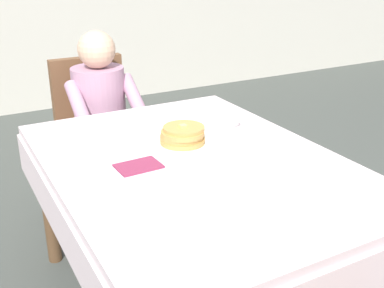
# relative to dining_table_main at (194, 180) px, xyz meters

# --- Properties ---
(dining_table_main) EXTENTS (1.12, 1.52, 0.74)m
(dining_table_main) POSITION_rel_dining_table_main_xyz_m (0.00, 0.00, 0.00)
(dining_table_main) COLOR silver
(dining_table_main) RESTS_ON ground
(chair_diner) EXTENTS (0.44, 0.45, 0.93)m
(chair_diner) POSITION_rel_dining_table_main_xyz_m (-0.05, 1.17, -0.12)
(chair_diner) COLOR brown
(chair_diner) RESTS_ON ground
(diner_person) EXTENTS (0.40, 0.43, 1.12)m
(diner_person) POSITION_rel_dining_table_main_xyz_m (-0.05, 1.01, 0.02)
(diner_person) COLOR #B2849E
(diner_person) RESTS_ON ground
(plate_breakfast) EXTENTS (0.28, 0.28, 0.02)m
(plate_breakfast) POSITION_rel_dining_table_main_xyz_m (0.03, 0.15, 0.10)
(plate_breakfast) COLOR white
(plate_breakfast) RESTS_ON dining_table_main
(breakfast_stack) EXTENTS (0.20, 0.19, 0.08)m
(breakfast_stack) POSITION_rel_dining_table_main_xyz_m (0.03, 0.15, 0.14)
(breakfast_stack) COLOR tan
(breakfast_stack) RESTS_ON plate_breakfast
(cup_coffee) EXTENTS (0.11, 0.08, 0.08)m
(cup_coffee) POSITION_rel_dining_table_main_xyz_m (0.30, 0.23, 0.13)
(cup_coffee) COLOR white
(cup_coffee) RESTS_ON dining_table_main
(syrup_pitcher) EXTENTS (0.08, 0.08, 0.07)m
(syrup_pitcher) POSITION_rel_dining_table_main_xyz_m (-0.23, 0.24, 0.13)
(syrup_pitcher) COLOR silver
(syrup_pitcher) RESTS_ON dining_table_main
(fork_left_of_plate) EXTENTS (0.03, 0.18, 0.00)m
(fork_left_of_plate) POSITION_rel_dining_table_main_xyz_m (-0.16, 0.13, 0.09)
(fork_left_of_plate) COLOR silver
(fork_left_of_plate) RESTS_ON dining_table_main
(knife_right_of_plate) EXTENTS (0.02, 0.20, 0.00)m
(knife_right_of_plate) POSITION_rel_dining_table_main_xyz_m (0.22, 0.13, 0.09)
(knife_right_of_plate) COLOR silver
(knife_right_of_plate) RESTS_ON dining_table_main
(spoon_near_edge) EXTENTS (0.15, 0.02, 0.00)m
(spoon_near_edge) POSITION_rel_dining_table_main_xyz_m (0.03, -0.20, 0.09)
(spoon_near_edge) COLOR silver
(spoon_near_edge) RESTS_ON dining_table_main
(napkin_folded) EXTENTS (0.17, 0.13, 0.01)m
(napkin_folded) POSITION_rel_dining_table_main_xyz_m (-0.22, 0.04, 0.09)
(napkin_folded) COLOR #8C2D4C
(napkin_folded) RESTS_ON dining_table_main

